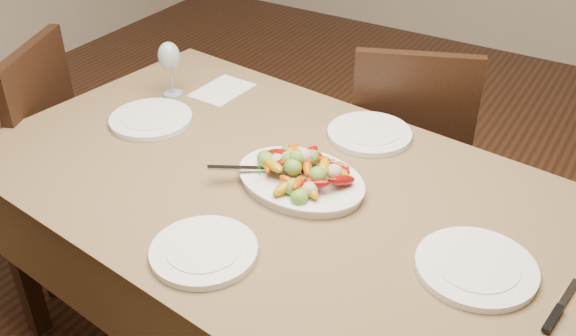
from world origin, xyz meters
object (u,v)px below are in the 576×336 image
(plate_near, at_px, (204,251))
(plate_left, at_px, (151,119))
(plate_far, at_px, (369,134))
(chair_far, at_px, (406,148))
(wine_glass, at_px, (170,67))
(serving_platter, at_px, (301,182))
(chair_left, at_px, (7,163))
(plate_right, at_px, (476,268))
(dining_table, at_px, (288,287))

(plate_near, bearing_deg, plate_left, 142.01)
(plate_left, xyz_separation_m, plate_far, (0.65, 0.29, 0.00))
(chair_far, xyz_separation_m, wine_glass, (-0.68, -0.54, 0.39))
(serving_platter, bearing_deg, plate_near, -97.56)
(chair_left, bearing_deg, plate_near, 53.42)
(plate_left, xyz_separation_m, plate_right, (1.12, -0.14, 0.00))
(dining_table, bearing_deg, plate_near, -93.82)
(dining_table, height_order, plate_near, plate_near)
(chair_left, xyz_separation_m, plate_right, (1.74, 0.01, 0.29))
(chair_left, height_order, plate_left, chair_left)
(plate_left, xyz_separation_m, wine_glass, (-0.07, 0.19, 0.09))
(serving_platter, height_order, plate_near, serving_platter)
(chair_far, relative_size, plate_far, 3.61)
(plate_right, distance_m, plate_far, 0.64)
(plate_right, xyz_separation_m, plate_far, (-0.48, 0.43, 0.00))
(chair_far, height_order, plate_left, chair_far)
(dining_table, bearing_deg, plate_right, -6.46)
(plate_right, relative_size, plate_near, 1.08)
(chair_far, distance_m, serving_platter, 0.84)
(dining_table, height_order, plate_far, plate_far)
(serving_platter, xyz_separation_m, plate_near, (-0.05, -0.37, -0.00))
(plate_left, bearing_deg, serving_platter, -5.46)
(chair_left, height_order, plate_right, chair_left)
(chair_left, distance_m, plate_near, 1.24)
(dining_table, distance_m, plate_right, 0.68)
(serving_platter, bearing_deg, plate_right, -9.38)
(plate_far, bearing_deg, chair_far, 93.81)
(plate_right, height_order, plate_near, same)
(plate_left, distance_m, plate_right, 1.13)
(chair_left, bearing_deg, chair_far, 102.12)
(dining_table, xyz_separation_m, wine_glass, (-0.64, 0.27, 0.48))
(dining_table, bearing_deg, plate_left, 171.90)
(dining_table, height_order, plate_left, plate_left)
(dining_table, relative_size, serving_platter, 5.00)
(plate_far, bearing_deg, plate_near, -97.65)
(chair_left, distance_m, plate_far, 1.37)
(wine_glass, bearing_deg, chair_far, 38.07)
(serving_platter, distance_m, plate_left, 0.60)
(chair_far, xyz_separation_m, serving_platter, (-0.02, -0.78, 0.30))
(plate_right, bearing_deg, plate_near, -153.55)
(dining_table, distance_m, chair_left, 1.20)
(chair_far, height_order, serving_platter, chair_far)
(chair_far, height_order, plate_far, chair_far)
(plate_left, bearing_deg, dining_table, -8.10)
(chair_far, distance_m, wine_glass, 0.95)
(plate_far, distance_m, plate_near, 0.72)
(serving_platter, height_order, wine_glass, wine_glass)
(plate_near, bearing_deg, plate_right, 26.45)
(plate_left, bearing_deg, wine_glass, 109.81)
(chair_left, relative_size, plate_near, 3.66)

